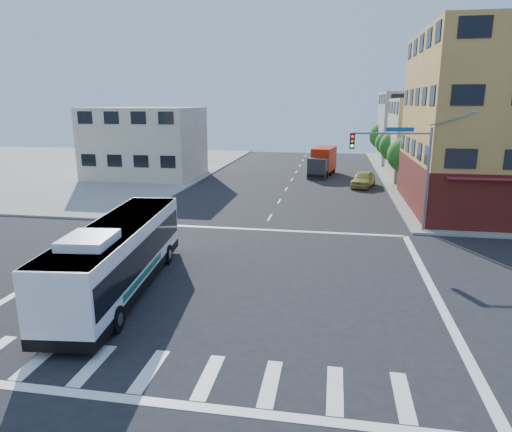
# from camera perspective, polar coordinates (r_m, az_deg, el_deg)

# --- Properties ---
(ground) EXTENTS (120.00, 120.00, 0.00)m
(ground) POSITION_cam_1_polar(r_m,az_deg,el_deg) (22.68, -2.94, -8.15)
(ground) COLOR black
(ground) RESTS_ON ground
(sidewalk_nw) EXTENTS (50.00, 50.00, 0.15)m
(sidewalk_nw) POSITION_cam_1_polar(r_m,az_deg,el_deg) (68.73, -25.75, 5.54)
(sidewalk_nw) COLOR gray
(sidewalk_nw) RESTS_ON ground
(building_east_near) EXTENTS (12.06, 10.06, 9.00)m
(building_east_near) POSITION_cam_1_polar(r_m,az_deg,el_deg) (55.97, 22.69, 8.80)
(building_east_near) COLOR tan
(building_east_near) RESTS_ON ground
(building_east_far) EXTENTS (12.06, 10.06, 10.00)m
(building_east_far) POSITION_cam_1_polar(r_m,az_deg,el_deg) (69.64, 20.24, 10.24)
(building_east_far) COLOR #9D9D98
(building_east_far) RESTS_ON ground
(building_west) EXTENTS (12.06, 10.06, 8.00)m
(building_west) POSITION_cam_1_polar(r_m,az_deg,el_deg) (55.11, -13.65, 8.89)
(building_west) COLOR beige
(building_west) RESTS_ON ground
(signal_mast_ne) EXTENTS (7.91, 1.13, 8.07)m
(signal_mast_ne) POSITION_cam_1_polar(r_m,az_deg,el_deg) (31.60, 17.80, 6.86)
(signal_mast_ne) COLOR slate
(signal_mast_ne) RESTS_ON ground
(street_tree_a) EXTENTS (3.60, 3.60, 5.53)m
(street_tree_a) POSITION_cam_1_polar(r_m,az_deg,el_deg) (49.18, 18.29, 7.52)
(street_tree_a) COLOR #331F12
(street_tree_a) RESTS_ON ground
(street_tree_b) EXTENTS (3.80, 3.80, 5.79)m
(street_tree_b) POSITION_cam_1_polar(r_m,az_deg,el_deg) (57.06, 17.17, 8.57)
(street_tree_b) COLOR #331F12
(street_tree_b) RESTS_ON ground
(street_tree_c) EXTENTS (3.40, 3.40, 5.29)m
(street_tree_c) POSITION_cam_1_polar(r_m,az_deg,el_deg) (65.00, 16.30, 8.96)
(street_tree_c) COLOR #331F12
(street_tree_c) RESTS_ON ground
(street_tree_d) EXTENTS (4.00, 4.00, 6.03)m
(street_tree_d) POSITION_cam_1_polar(r_m,az_deg,el_deg) (72.91, 15.64, 9.82)
(street_tree_d) COLOR #331F12
(street_tree_d) RESTS_ON ground
(transit_bus) EXTENTS (3.82, 12.25, 3.57)m
(transit_bus) POSITION_cam_1_polar(r_m,az_deg,el_deg) (21.85, -16.74, -4.75)
(transit_bus) COLOR black
(transit_bus) RESTS_ON ground
(box_truck) EXTENTS (3.29, 7.54, 3.28)m
(box_truck) POSITION_cam_1_polar(r_m,az_deg,el_deg) (55.54, 8.30, 6.66)
(box_truck) COLOR #242529
(box_truck) RESTS_ON ground
(parked_car) EXTENTS (3.14, 5.20, 1.66)m
(parked_car) POSITION_cam_1_polar(r_m,az_deg,el_deg) (48.80, 13.29, 4.53)
(parked_car) COLOR tan
(parked_car) RESTS_ON ground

